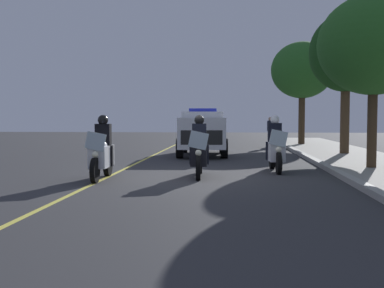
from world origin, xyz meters
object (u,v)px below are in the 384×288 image
at_px(police_motorcycle_lead_right, 199,152).
at_px(tree_behind_suv, 302,70).
at_px(police_motorcycle_lead_left, 102,153).
at_px(cyclist_background, 270,132).
at_px(tree_far_back, 346,53).
at_px(tree_mid_block, 374,45).
at_px(police_motorcycle_trailing, 275,149).
at_px(police_suv, 203,131).

relative_size(police_motorcycle_lead_right, tree_behind_suv, 0.36).
xyz_separation_m(police_motorcycle_lead_left, cyclist_background, (-13.76, 5.53, 0.14)).
bearing_deg(tree_far_back, tree_behind_suv, -173.77).
bearing_deg(tree_mid_block, cyclist_background, -168.33).
bearing_deg(tree_far_back, police_motorcycle_lead_right, -36.02).
bearing_deg(police_motorcycle_lead_right, tree_far_back, 143.98).
bearing_deg(police_motorcycle_lead_right, police_motorcycle_trailing, 123.42).
relative_size(police_motorcycle_lead_right, police_suv, 0.43).
relative_size(cyclist_background, tree_far_back, 0.29).
distance_m(police_suv, cyclist_background, 6.37).
bearing_deg(police_motorcycle_lead_right, police_motorcycle_lead_left, -72.60).
height_order(police_motorcycle_trailing, cyclist_background, police_motorcycle_trailing).
xyz_separation_m(cyclist_background, tree_mid_block, (10.95, 2.26, 3.03)).
height_order(police_motorcycle_lead_left, cyclist_background, police_motorcycle_lead_left).
bearing_deg(tree_far_back, tree_mid_block, -5.19).
height_order(police_motorcycle_trailing, tree_far_back, tree_far_back).
bearing_deg(police_motorcycle_lead_right, cyclist_background, 167.04).
xyz_separation_m(tree_mid_block, tree_far_back, (-5.95, 0.54, 0.53)).
height_order(police_motorcycle_lead_left, tree_far_back, tree_far_back).
distance_m(police_motorcycle_lead_left, police_motorcycle_lead_right, 2.67).
bearing_deg(police_motorcycle_lead_right, tree_mid_block, 110.98).
height_order(police_motorcycle_lead_left, police_motorcycle_trailing, same).
relative_size(tree_mid_block, tree_far_back, 0.89).
height_order(cyclist_background, tree_far_back, tree_far_back).
bearing_deg(cyclist_background, tree_mid_block, 11.67).
bearing_deg(tree_behind_suv, police_suv, -34.76).
bearing_deg(tree_behind_suv, police_motorcycle_lead_left, -25.11).
xyz_separation_m(cyclist_background, tree_far_back, (5.00, 2.80, 3.57)).
distance_m(police_motorcycle_lead_left, tree_mid_block, 8.87).
height_order(cyclist_background, tree_mid_block, tree_mid_block).
bearing_deg(police_motorcycle_trailing, cyclist_background, 176.26).
distance_m(police_motorcycle_lead_right, police_motorcycle_trailing, 2.68).
relative_size(police_motorcycle_trailing, police_suv, 0.43).
xyz_separation_m(cyclist_background, tree_behind_suv, (-2.31, 2.00, 3.57)).
bearing_deg(tree_mid_block, police_motorcycle_lead_left, -70.17).
xyz_separation_m(police_motorcycle_lead_right, police_motorcycle_trailing, (-1.47, 2.23, 0.00)).
distance_m(police_motorcycle_lead_right, tree_behind_suv, 16.50).
height_order(police_motorcycle_lead_right, cyclist_background, police_motorcycle_lead_right).
bearing_deg(police_motorcycle_trailing, tree_mid_block, 100.14).
height_order(police_motorcycle_lead_left, tree_behind_suv, tree_behind_suv).
height_order(police_motorcycle_trailing, police_suv, police_suv).
bearing_deg(tree_mid_block, police_motorcycle_lead_right, -69.02).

